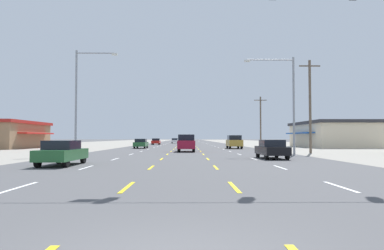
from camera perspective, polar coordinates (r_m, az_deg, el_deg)
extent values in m
plane|color=#4C4C4F|center=(70.52, -0.89, -3.40)|extent=(572.00, 572.00, 0.00)
cube|color=gray|center=(74.82, -20.24, -3.19)|extent=(28.00, 440.00, 0.01)
cube|color=gray|center=(74.67, 18.50, -3.22)|extent=(28.00, 440.00, 0.01)
cube|color=white|center=(12.85, -26.30, -9.09)|extent=(0.14, 2.60, 0.01)
cube|color=white|center=(19.85, -16.84, -6.66)|extent=(0.14, 2.60, 0.01)
cube|color=white|center=(27.11, -12.42, -5.45)|extent=(0.14, 2.60, 0.01)
cube|color=white|center=(34.48, -9.88, -4.74)|extent=(0.14, 2.60, 0.01)
cube|color=white|center=(41.90, -8.24, -4.27)|extent=(0.14, 2.60, 0.01)
cube|color=white|center=(49.34, -7.10, -3.94)|extent=(0.14, 2.60, 0.01)
cube|color=white|center=(56.79, -6.25, -3.70)|extent=(0.14, 2.60, 0.01)
cube|color=white|center=(64.26, -5.60, -3.51)|extent=(0.14, 2.60, 0.01)
cube|color=white|center=(71.73, -5.09, -3.37)|extent=(0.14, 2.60, 0.01)
cube|color=white|center=(79.21, -4.68, -3.25)|extent=(0.14, 2.60, 0.01)
cube|color=white|center=(86.69, -4.33, -3.15)|extent=(0.14, 2.60, 0.01)
cube|color=white|center=(94.18, -4.04, -3.06)|extent=(0.14, 2.60, 0.01)
cube|color=white|center=(101.67, -3.80, -2.99)|extent=(0.14, 2.60, 0.01)
cube|color=white|center=(109.15, -3.58, -2.93)|extent=(0.14, 2.60, 0.01)
cube|color=white|center=(116.65, -3.40, -2.87)|extent=(0.14, 2.60, 0.01)
cube|color=white|center=(124.14, -3.24, -2.83)|extent=(0.14, 2.60, 0.01)
cube|color=white|center=(131.63, -3.09, -2.78)|extent=(0.14, 2.60, 0.01)
cube|color=white|center=(139.12, -2.96, -2.75)|extent=(0.14, 2.60, 0.01)
cube|color=white|center=(146.62, -2.85, -2.71)|extent=(0.14, 2.60, 0.01)
cube|color=white|center=(154.11, -2.74, -2.68)|extent=(0.14, 2.60, 0.01)
cube|color=white|center=(161.61, -2.65, -2.66)|extent=(0.14, 2.60, 0.01)
cube|color=white|center=(169.10, -2.56, -2.63)|extent=(0.14, 2.60, 0.01)
cube|color=white|center=(176.60, -2.48, -2.61)|extent=(0.14, 2.60, 0.01)
cube|color=white|center=(184.09, -2.41, -2.59)|extent=(0.14, 2.60, 0.01)
cube|color=white|center=(191.59, -2.34, -2.57)|extent=(0.14, 2.60, 0.01)
cube|color=white|center=(199.09, -2.28, -2.55)|extent=(0.14, 2.60, 0.01)
cube|color=white|center=(206.58, -2.22, -2.53)|extent=(0.14, 2.60, 0.01)
cube|color=white|center=(214.08, -2.17, -2.52)|extent=(0.14, 2.60, 0.01)
cube|color=white|center=(221.58, -2.12, -2.50)|extent=(0.14, 2.60, 0.01)
cube|color=yellow|center=(11.79, -10.52, -9.92)|extent=(0.14, 2.60, 0.01)
cube|color=yellow|center=(19.18, -6.67, -6.90)|extent=(0.14, 2.60, 0.01)
cube|color=yellow|center=(26.63, -4.99, -5.55)|extent=(0.14, 2.60, 0.01)
cube|color=yellow|center=(34.10, -4.04, -4.79)|extent=(0.14, 2.60, 0.01)
cube|color=yellow|center=(41.58, -3.44, -4.31)|extent=(0.14, 2.60, 0.01)
cube|color=yellow|center=(49.07, -3.02, -3.97)|extent=(0.14, 2.60, 0.01)
cube|color=yellow|center=(56.56, -2.71, -3.72)|extent=(0.14, 2.60, 0.01)
cube|color=yellow|center=(64.06, -2.48, -3.53)|extent=(0.14, 2.60, 0.01)
cube|color=yellow|center=(71.55, -2.29, -3.38)|extent=(0.14, 2.60, 0.01)
cube|color=yellow|center=(79.05, -2.14, -3.25)|extent=(0.14, 2.60, 0.01)
cube|color=yellow|center=(86.54, -2.02, -3.15)|extent=(0.14, 2.60, 0.01)
cube|color=yellow|center=(94.04, -1.91, -3.07)|extent=(0.14, 2.60, 0.01)
cube|color=yellow|center=(101.54, -1.82, -2.99)|extent=(0.14, 2.60, 0.01)
cube|color=yellow|center=(109.04, -1.74, -2.93)|extent=(0.14, 2.60, 0.01)
cube|color=yellow|center=(116.53, -1.68, -2.88)|extent=(0.14, 2.60, 0.01)
cube|color=yellow|center=(124.03, -1.62, -2.83)|extent=(0.14, 2.60, 0.01)
cube|color=yellow|center=(131.53, -1.57, -2.79)|extent=(0.14, 2.60, 0.01)
cube|color=yellow|center=(139.03, -1.52, -2.75)|extent=(0.14, 2.60, 0.01)
cube|color=yellow|center=(146.53, -1.48, -2.72)|extent=(0.14, 2.60, 0.01)
cube|color=yellow|center=(154.03, -1.44, -2.69)|extent=(0.14, 2.60, 0.01)
cube|color=yellow|center=(161.53, -1.41, -2.66)|extent=(0.14, 2.60, 0.01)
cube|color=yellow|center=(169.02, -1.37, -2.63)|extent=(0.14, 2.60, 0.01)
cube|color=yellow|center=(176.52, -1.35, -2.61)|extent=(0.14, 2.60, 0.01)
cube|color=yellow|center=(184.02, -1.32, -2.59)|extent=(0.14, 2.60, 0.01)
cube|color=yellow|center=(191.52, -1.30, -2.57)|extent=(0.14, 2.60, 0.01)
cube|color=yellow|center=(199.02, -1.27, -2.55)|extent=(0.14, 2.60, 0.01)
cube|color=yellow|center=(206.52, -1.25, -2.53)|extent=(0.14, 2.60, 0.01)
cube|color=yellow|center=(214.02, -1.23, -2.52)|extent=(0.14, 2.60, 0.01)
cube|color=yellow|center=(221.52, -1.22, -2.50)|extent=(0.14, 2.60, 0.01)
cube|color=yellow|center=(11.72, 6.87, -9.98)|extent=(0.14, 2.60, 0.01)
cube|color=yellow|center=(19.13, 3.89, -6.92)|extent=(0.14, 2.60, 0.01)
cube|color=yellow|center=(26.60, 2.59, -5.56)|extent=(0.14, 2.60, 0.01)
cube|color=yellow|center=(34.08, 1.86, -4.80)|extent=(0.14, 2.60, 0.01)
cube|color=yellow|center=(41.56, 1.40, -4.31)|extent=(0.14, 2.60, 0.01)
cube|color=yellow|center=(49.06, 1.08, -3.97)|extent=(0.14, 2.60, 0.01)
cube|color=yellow|center=(56.55, 0.84, -3.72)|extent=(0.14, 2.60, 0.01)
cube|color=yellow|center=(64.04, 0.66, -3.53)|extent=(0.14, 2.60, 0.01)
cube|color=yellow|center=(71.54, 0.52, -3.38)|extent=(0.14, 2.60, 0.01)
cube|color=yellow|center=(79.04, 0.40, -3.26)|extent=(0.14, 2.60, 0.01)
cube|color=yellow|center=(86.53, 0.30, -3.15)|extent=(0.14, 2.60, 0.01)
cube|color=yellow|center=(94.03, 0.22, -3.07)|extent=(0.14, 2.60, 0.01)
cube|color=yellow|center=(101.53, 0.16, -3.00)|extent=(0.14, 2.60, 0.01)
cube|color=yellow|center=(109.03, 0.10, -2.93)|extent=(0.14, 2.60, 0.01)
cube|color=yellow|center=(116.53, 0.05, -2.88)|extent=(0.14, 2.60, 0.01)
cube|color=yellow|center=(124.03, 0.00, -2.83)|extent=(0.14, 2.60, 0.01)
cube|color=yellow|center=(131.52, -0.04, -2.79)|extent=(0.14, 2.60, 0.01)
cube|color=yellow|center=(139.02, -0.08, -2.75)|extent=(0.14, 2.60, 0.01)
cube|color=yellow|center=(146.52, -0.11, -2.72)|extent=(0.14, 2.60, 0.01)
cube|color=yellow|center=(154.02, -0.14, -2.69)|extent=(0.14, 2.60, 0.01)
cube|color=yellow|center=(161.52, -0.16, -2.66)|extent=(0.14, 2.60, 0.01)
cube|color=yellow|center=(169.02, -0.19, -2.63)|extent=(0.14, 2.60, 0.01)
cube|color=yellow|center=(176.52, -0.21, -2.61)|extent=(0.14, 2.60, 0.01)
cube|color=yellow|center=(184.02, -0.23, -2.59)|extent=(0.14, 2.60, 0.01)
cube|color=yellow|center=(191.52, -0.25, -2.57)|extent=(0.14, 2.60, 0.01)
cube|color=yellow|center=(199.02, -0.26, -2.55)|extent=(0.14, 2.60, 0.01)
cube|color=yellow|center=(206.52, -0.28, -2.53)|extent=(0.14, 2.60, 0.01)
cube|color=yellow|center=(214.02, -0.30, -2.52)|extent=(0.14, 2.60, 0.01)
cube|color=yellow|center=(221.52, -0.31, -2.50)|extent=(0.14, 2.60, 0.01)
cube|color=white|center=(12.66, 22.99, -9.24)|extent=(0.14, 2.60, 0.01)
cube|color=white|center=(19.72, 14.15, -6.71)|extent=(0.14, 2.60, 0.01)
cube|color=white|center=(27.02, 10.05, -5.48)|extent=(0.14, 2.60, 0.01)
cube|color=white|center=(34.41, 7.71, -4.75)|extent=(0.14, 2.60, 0.01)
cube|color=white|center=(41.84, 6.21, -4.28)|extent=(0.14, 2.60, 0.01)
cube|color=white|center=(49.29, 5.16, -3.95)|extent=(0.14, 2.60, 0.01)
cube|color=white|center=(56.75, 4.38, -3.71)|extent=(0.14, 2.60, 0.01)
cube|color=white|center=(64.22, 3.79, -3.52)|extent=(0.14, 2.60, 0.01)
cube|color=white|center=(71.70, 3.32, -3.37)|extent=(0.14, 2.60, 0.01)
cube|color=white|center=(79.18, 2.94, -3.25)|extent=(0.14, 2.60, 0.01)
cube|color=white|center=(86.67, 2.62, -3.15)|extent=(0.14, 2.60, 0.01)
cube|color=white|center=(94.15, 2.36, -3.07)|extent=(0.14, 2.60, 0.01)
cube|color=white|center=(101.64, 2.13, -2.99)|extent=(0.14, 2.60, 0.01)
cube|color=white|center=(109.13, 1.94, -2.93)|extent=(0.14, 2.60, 0.01)
cube|color=white|center=(116.62, 1.77, -2.88)|extent=(0.14, 2.60, 0.01)
cube|color=white|center=(124.12, 1.62, -2.83)|extent=(0.14, 2.60, 0.01)
cube|color=white|center=(131.61, 1.49, -2.79)|extent=(0.14, 2.60, 0.01)
cube|color=white|center=(139.11, 1.37, -2.75)|extent=(0.14, 2.60, 0.01)
cube|color=white|center=(146.60, 1.26, -2.72)|extent=(0.14, 2.60, 0.01)
cube|color=white|center=(154.10, 1.17, -2.69)|extent=(0.14, 2.60, 0.01)
cube|color=white|center=(161.59, 1.08, -2.66)|extent=(0.14, 2.60, 0.01)
cube|color=white|center=(169.09, 1.00, -2.63)|extent=(0.14, 2.60, 0.01)
cube|color=white|center=(176.58, 0.93, -2.61)|extent=(0.14, 2.60, 0.01)
cube|color=white|center=(184.08, 0.86, -2.59)|extent=(0.14, 2.60, 0.01)
cube|color=white|center=(191.58, 0.80, -2.57)|extent=(0.14, 2.60, 0.01)
cube|color=white|center=(199.08, 0.74, -2.55)|extent=(0.14, 2.60, 0.01)
cube|color=white|center=(206.57, 0.69, -2.53)|extent=(0.14, 2.60, 0.01)
cube|color=white|center=(214.07, 0.64, -2.52)|extent=(0.14, 2.60, 0.01)
cube|color=white|center=(221.57, 0.60, -2.50)|extent=(0.14, 2.60, 0.01)
cube|color=#235B2D|center=(21.95, -20.38, -4.54)|extent=(1.80, 4.50, 0.62)
cube|color=black|center=(21.84, -20.45, -3.05)|extent=(1.62, 2.10, 0.52)
cylinder|color=black|center=(23.69, -20.89, -5.09)|extent=(0.22, 0.64, 0.64)
cylinder|color=black|center=(23.20, -17.30, -5.20)|extent=(0.22, 0.64, 0.64)
cylinder|color=black|center=(20.81, -23.85, -5.49)|extent=(0.22, 0.64, 0.64)
cylinder|color=black|center=(20.25, -19.82, -5.64)|extent=(0.22, 0.64, 0.64)
cube|color=black|center=(27.91, 12.85, -4.06)|extent=(1.80, 4.50, 0.62)
cube|color=black|center=(27.80, 12.89, -2.90)|extent=(1.62, 2.10, 0.52)
cylinder|color=black|center=(29.27, 10.67, -4.59)|extent=(0.22, 0.64, 0.64)
cylinder|color=black|center=(29.61, 13.61, -4.54)|extent=(0.22, 0.64, 0.64)
cylinder|color=black|center=(26.24, 12.01, -4.88)|extent=(0.22, 0.64, 0.64)
cylinder|color=black|center=(26.62, 15.26, -4.81)|extent=(0.22, 0.64, 0.64)
cube|color=maroon|center=(40.57, -0.93, -3.19)|extent=(1.98, 4.90, 0.92)
cube|color=black|center=(40.51, -0.93, -2.06)|extent=(1.82, 2.70, 0.68)
cylinder|color=black|center=(42.29, -2.07, -3.76)|extent=(0.26, 0.76, 0.76)
cylinder|color=black|center=(42.29, 0.22, -3.76)|extent=(0.26, 0.76, 0.76)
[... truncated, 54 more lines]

